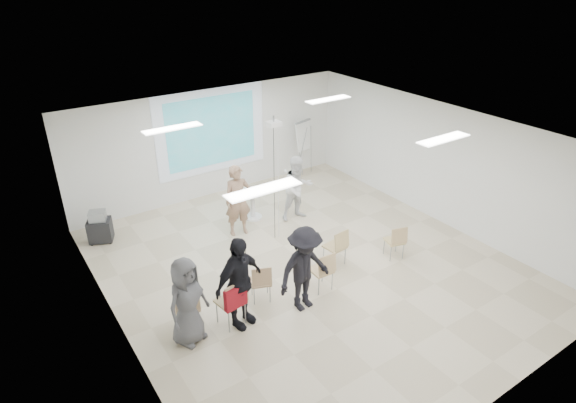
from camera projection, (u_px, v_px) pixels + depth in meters
floor at (308, 268)px, 10.56m from camera, size 8.00×9.00×0.10m
ceiling at (312, 133)px, 9.17m from camera, size 8.00×9.00×0.10m
wall_back at (212, 143)px, 13.23m from camera, size 8.00×0.10×3.00m
wall_left at (110, 269)px, 7.83m from camera, size 0.10×9.00×3.00m
wall_right at (441, 163)px, 11.90m from camera, size 0.10×9.00×3.00m
projection_halo at (212, 131)px, 13.02m from camera, size 3.20×0.01×2.30m
projection_image at (212, 131)px, 13.01m from camera, size 2.60×0.01×1.90m
pedestal_table at (253, 203)px, 12.31m from camera, size 0.74×0.74×0.78m
player_left at (238, 196)px, 11.38m from camera, size 0.81×0.62×1.99m
player_right at (298, 185)px, 12.09m from camera, size 0.98×0.82×1.88m
controller_left at (239, 179)px, 11.51m from camera, size 0.06×0.12×0.04m
controller_right at (286, 171)px, 12.03m from camera, size 0.06×0.13×0.04m
chair_far_left at (187, 305)px, 8.48m from camera, size 0.52×0.55×0.92m
chair_left_mid at (233, 300)px, 8.58m from camera, size 0.52×0.55×0.98m
chair_left_inner at (261, 280)px, 9.24m from camera, size 0.51×0.53×0.82m
chair_center at (323, 269)px, 9.54m from camera, size 0.42×0.45×0.88m
chair_right_inner at (337, 245)px, 10.34m from camera, size 0.46×0.49×0.88m
chair_right_far at (396, 239)px, 10.60m from camera, size 0.48×0.50×0.82m
red_jacket at (236, 297)px, 8.41m from camera, size 0.46×0.17×0.43m
laptop at (260, 280)px, 9.34m from camera, size 0.36×0.32×0.02m
audience_left at (239, 277)px, 8.42m from camera, size 1.36×1.02×2.07m
audience_mid at (305, 264)px, 8.87m from camera, size 1.31×0.77×1.97m
audience_outer at (186, 297)px, 8.09m from camera, size 1.06×0.89×1.85m
flipchart_easel at (304, 136)px, 14.40m from camera, size 0.74×0.58×1.75m
av_cart at (100, 228)px, 11.31m from camera, size 0.65×0.60×0.79m
ceiling_projector at (274, 130)px, 10.48m from camera, size 0.30×0.25×3.00m
fluor_panel_nw at (172, 128)px, 9.68m from camera, size 1.20×0.30×0.02m
fluor_panel_ne at (328, 99)px, 11.68m from camera, size 1.20×0.30×0.02m
fluor_panel_sw at (263, 189)px, 7.09m from camera, size 1.20×0.30×0.02m
fluor_panel_se at (443, 139)px, 9.10m from camera, size 1.20×0.30×0.02m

